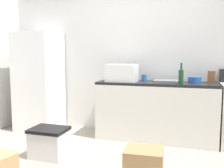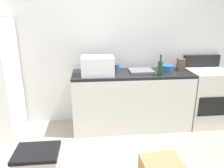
{
  "view_description": "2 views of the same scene",
  "coord_description": "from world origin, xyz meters",
  "views": [
    {
      "loc": [
        0.78,
        -2.62,
        1.29
      ],
      "look_at": [
        -0.28,
        0.76,
        0.9
      ],
      "focal_mm": 39.77,
      "sensor_mm": 36.0,
      "label": 1
    },
    {
      "loc": [
        -0.32,
        -1.93,
        1.74
      ],
      "look_at": [
        -0.05,
        0.72,
        0.88
      ],
      "focal_mm": 34.71,
      "sensor_mm": 36.0,
      "label": 2
    }
  ],
  "objects": [
    {
      "name": "mixing_bowl",
      "position": [
        0.86,
        1.24,
        0.95
      ],
      "size": [
        0.19,
        0.19,
        0.09
      ],
      "primitive_type": "cylinder",
      "color": "#2659A5",
      "rests_on": "kitchen_counter"
    },
    {
      "name": "sink_basin",
      "position": [
        0.45,
        1.23,
        0.92
      ],
      "size": [
        0.36,
        0.32,
        0.03
      ],
      "primitive_type": "cube",
      "color": "slate",
      "rests_on": "kitchen_counter"
    },
    {
      "name": "wall_back",
      "position": [
        0.0,
        1.55,
        1.3
      ],
      "size": [
        5.0,
        0.1,
        2.6
      ],
      "primitive_type": "cube",
      "color": "silver",
      "rests_on": "ground_plane"
    },
    {
      "name": "wine_bottle",
      "position": [
        0.67,
        1.01,
        1.01
      ],
      "size": [
        0.07,
        0.07,
        0.3
      ],
      "color": "#193F1E",
      "rests_on": "kitchen_counter"
    },
    {
      "name": "knife_block",
      "position": [
        1.09,
        1.28,
        0.99
      ],
      "size": [
        0.1,
        0.1,
        0.18
      ],
      "primitive_type": "cube",
      "color": "brown",
      "rests_on": "kitchen_counter"
    },
    {
      "name": "storage_bin",
      "position": [
        -0.91,
        0.08,
        0.19
      ],
      "size": [
        0.46,
        0.36,
        0.38
      ],
      "color": "silver",
      "rests_on": "ground_plane"
    },
    {
      "name": "microwave",
      "position": [
        -0.23,
        1.11,
        1.04
      ],
      "size": [
        0.46,
        0.34,
        0.27
      ],
      "primitive_type": "cube",
      "color": "white",
      "rests_on": "kitchen_counter"
    },
    {
      "name": "kitchen_counter",
      "position": [
        0.3,
        1.2,
        0.45
      ],
      "size": [
        1.8,
        0.6,
        0.9
      ],
      "color": "silver",
      "rests_on": "ground_plane"
    },
    {
      "name": "coffee_mug",
      "position": [
        0.08,
        1.35,
        0.95
      ],
      "size": [
        0.08,
        0.08,
        0.1
      ],
      "primitive_type": "cylinder",
      "color": "#2659A5",
      "rests_on": "kitchen_counter"
    },
    {
      "name": "stove_oven",
      "position": [
        1.52,
        1.21,
        0.47
      ],
      "size": [
        0.6,
        0.61,
        1.1
      ],
      "color": "silver",
      "rests_on": "ground_plane"
    }
  ]
}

